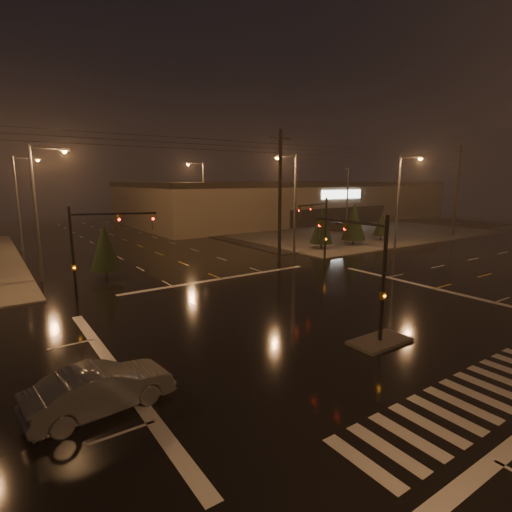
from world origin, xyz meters
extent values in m
plane|color=black|center=(0.00, 0.00, 0.00)|extent=(140.00, 140.00, 0.00)
cube|color=#43403C|center=(30.00, 30.00, 0.06)|extent=(36.00, 36.00, 0.12)
cube|color=#43403C|center=(0.00, -4.00, 0.07)|extent=(3.00, 1.60, 0.15)
cube|color=beige|center=(0.00, -9.00, 0.01)|extent=(15.00, 2.60, 0.01)
cube|color=beige|center=(0.00, 11.00, 0.01)|extent=(16.00, 0.50, 0.01)
cube|color=black|center=(35.00, 28.00, 0.04)|extent=(50.00, 24.00, 0.08)
cube|color=#746753|center=(35.00, 46.00, 3.50)|extent=(60.00, 28.00, 7.00)
cube|color=black|center=(35.00, 46.00, 6.80)|extent=(60.20, 28.20, 0.80)
cube|color=white|center=(35.00, 31.90, 5.20)|extent=(9.00, 0.20, 1.40)
cube|color=black|center=(35.00, 31.95, 1.60)|extent=(22.00, 0.15, 2.80)
cylinder|color=black|center=(0.00, -4.00, 3.00)|extent=(0.18, 0.18, 6.00)
cylinder|color=black|center=(0.00, -1.75, 5.50)|extent=(0.12, 4.50, 0.12)
imported|color=#594707|center=(0.00, 0.27, 5.45)|extent=(0.16, 0.20, 1.00)
cube|color=#594707|center=(0.00, -4.00, 2.30)|extent=(0.25, 0.18, 0.35)
cylinder|color=black|center=(10.50, 10.50, 3.00)|extent=(0.18, 0.18, 6.00)
cylinder|color=black|center=(8.15, 9.64, 5.50)|extent=(4.74, 1.82, 0.12)
imported|color=#594707|center=(6.04, 8.88, 5.45)|extent=(0.24, 0.22, 1.00)
cube|color=#594707|center=(10.50, 10.50, 2.30)|extent=(0.25, 0.18, 0.35)
cylinder|color=black|center=(-10.50, 10.50, 3.00)|extent=(0.18, 0.18, 6.00)
cylinder|color=black|center=(-8.15, 9.64, 5.50)|extent=(4.74, 1.82, 0.12)
imported|color=#594707|center=(-6.04, 8.88, 5.45)|extent=(0.24, 0.22, 1.00)
cube|color=#594707|center=(-10.50, 10.50, 2.30)|extent=(0.25, 0.18, 0.35)
cylinder|color=#38383A|center=(-11.50, 18.00, 5.00)|extent=(0.24, 0.24, 10.00)
cylinder|color=#38383A|center=(-10.30, 18.00, 9.80)|extent=(2.40, 0.14, 0.14)
cube|color=#38383A|center=(-9.20, 18.00, 9.75)|extent=(0.70, 0.30, 0.18)
sphere|color=orange|center=(-9.20, 18.00, 9.62)|extent=(0.32, 0.32, 0.32)
cylinder|color=#38383A|center=(-11.50, 34.00, 5.00)|extent=(0.24, 0.24, 10.00)
cylinder|color=#38383A|center=(-10.30, 34.00, 9.80)|extent=(2.40, 0.14, 0.14)
cube|color=#38383A|center=(-9.20, 34.00, 9.75)|extent=(0.70, 0.30, 0.18)
sphere|color=orange|center=(-9.20, 34.00, 9.62)|extent=(0.32, 0.32, 0.32)
cylinder|color=#38383A|center=(11.50, 16.00, 5.00)|extent=(0.24, 0.24, 10.00)
cylinder|color=#38383A|center=(10.30, 16.00, 9.80)|extent=(2.40, 0.14, 0.14)
cube|color=#38383A|center=(9.20, 16.00, 9.75)|extent=(0.70, 0.30, 0.18)
sphere|color=orange|center=(9.20, 16.00, 9.62)|extent=(0.32, 0.32, 0.32)
cylinder|color=#38383A|center=(11.50, 36.00, 5.00)|extent=(0.24, 0.24, 10.00)
cylinder|color=#38383A|center=(10.30, 36.00, 9.80)|extent=(2.40, 0.14, 0.14)
cube|color=#38383A|center=(9.20, 36.00, 9.75)|extent=(0.70, 0.30, 0.18)
sphere|color=orange|center=(9.20, 36.00, 9.62)|extent=(0.32, 0.32, 0.32)
cylinder|color=#38383A|center=(22.00, 11.50, 5.00)|extent=(0.24, 0.24, 10.00)
cylinder|color=#38383A|center=(22.00, 10.30, 9.80)|extent=(0.14, 2.40, 0.14)
cube|color=#38383A|center=(22.00, 9.20, 9.75)|extent=(0.30, 0.70, 0.18)
sphere|color=orange|center=(22.00, 9.20, 9.62)|extent=(0.32, 0.32, 0.32)
cylinder|color=black|center=(8.00, 14.00, 6.00)|extent=(0.32, 0.32, 12.00)
cube|color=black|center=(8.00, 14.00, 11.20)|extent=(2.20, 0.12, 0.12)
cylinder|color=black|center=(38.00, 14.00, 6.00)|extent=(0.32, 0.32, 12.00)
cube|color=black|center=(38.00, 14.00, 11.20)|extent=(2.20, 0.12, 0.12)
cylinder|color=black|center=(15.73, 16.42, 0.35)|extent=(0.18, 0.18, 0.70)
cone|color=black|center=(15.73, 16.42, 2.68)|extent=(2.53, 2.53, 3.95)
cylinder|color=black|center=(20.65, 16.25, 0.35)|extent=(0.18, 0.18, 0.70)
cone|color=black|center=(20.65, 16.25, 2.88)|extent=(2.79, 2.79, 4.35)
cylinder|color=black|center=(26.21, 16.70, 0.35)|extent=(0.18, 0.18, 0.70)
cone|color=black|center=(26.21, 16.70, 2.21)|extent=(1.94, 1.94, 3.03)
cylinder|color=black|center=(-7.32, 15.91, 0.35)|extent=(0.18, 0.18, 0.70)
cone|color=black|center=(-7.32, 15.91, 2.52)|extent=(2.33, 2.33, 3.64)
imported|color=black|center=(28.88, 26.39, 0.77)|extent=(4.04, 4.77, 1.54)
imported|color=slate|center=(-12.17, -2.42, 0.77)|extent=(4.83, 2.13, 1.54)
camera|label=1|loc=(-14.80, -15.22, 7.51)|focal=28.00mm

